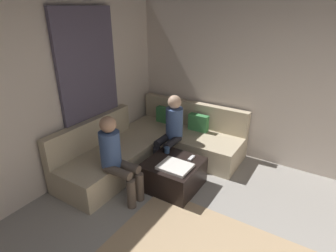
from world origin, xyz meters
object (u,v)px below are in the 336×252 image
at_px(sectional_couch, 153,146).
at_px(person_on_couch_side, 116,156).
at_px(ottoman, 173,174).
at_px(game_remote, 191,158).
at_px(coffee_mug, 167,150).
at_px(person_on_couch_back, 171,129).

relative_size(sectional_couch, person_on_couch_side, 2.12).
height_order(ottoman, game_remote, game_remote).
distance_m(sectional_couch, person_on_couch_side, 1.15).
height_order(game_remote, person_on_couch_side, person_on_couch_side).
height_order(ottoman, coffee_mug, coffee_mug).
bearing_deg(person_on_couch_back, game_remote, 149.96).
relative_size(sectional_couch, person_on_couch_back, 2.12).
xyz_separation_m(coffee_mug, game_remote, (0.40, 0.04, -0.04)).
xyz_separation_m(sectional_couch, person_on_couch_side, (0.15, -1.08, 0.38)).
bearing_deg(person_on_couch_side, person_on_couch_back, 171.15).
distance_m(ottoman, person_on_couch_back, 0.78).
bearing_deg(coffee_mug, person_on_couch_back, 111.65).
distance_m(sectional_couch, game_remote, 0.91).
bearing_deg(ottoman, person_on_couch_back, 124.06).
height_order(sectional_couch, game_remote, sectional_couch).
xyz_separation_m(ottoman, coffee_mug, (-0.22, 0.18, 0.26)).
distance_m(ottoman, game_remote, 0.36).
bearing_deg(person_on_couch_side, ottoman, 138.27).
xyz_separation_m(coffee_mug, person_on_couch_side, (-0.32, -0.78, 0.19)).
xyz_separation_m(ottoman, game_remote, (0.18, 0.22, 0.22)).
xyz_separation_m(person_on_couch_back, person_on_couch_side, (-0.18, -1.13, 0.00)).
bearing_deg(person_on_couch_back, sectional_couch, 9.64).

